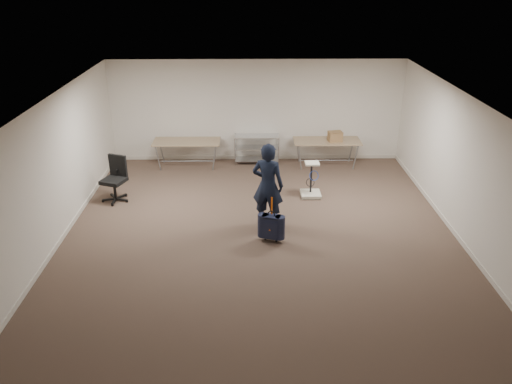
{
  "coord_description": "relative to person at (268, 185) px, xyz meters",
  "views": [
    {
      "loc": [
        -0.22,
        -8.87,
        5.06
      ],
      "look_at": [
        -0.08,
        0.3,
        0.87
      ],
      "focal_mm": 35.0,
      "sensor_mm": 36.0,
      "label": 1
    }
  ],
  "objects": [
    {
      "name": "cardboard_box",
      "position": [
        1.93,
        3.34,
        -0.05
      ],
      "size": [
        0.4,
        0.32,
        0.27
      ],
      "primitive_type": "cube",
      "rotation": [
        0.0,
        0.0,
        0.16
      ],
      "color": "#9A7C48",
      "rests_on": "folding_table_right"
    },
    {
      "name": "suitcase",
      "position": [
        0.05,
        -0.71,
        -0.58
      ],
      "size": [
        0.4,
        0.3,
        0.97
      ],
      "color": "black",
      "rests_on": "ground"
    },
    {
      "name": "folding_table_left",
      "position": [
        -2.07,
        3.41,
        -0.23
      ],
      "size": [
        1.8,
        0.75,
        0.73
      ],
      "color": "#997F5D",
      "rests_on": "ground"
    },
    {
      "name": "folding_table_right",
      "position": [
        1.73,
        3.41,
        -0.23
      ],
      "size": [
        1.8,
        0.75,
        0.73
      ],
      "color": "#997F5D",
      "rests_on": "ground"
    },
    {
      "name": "person",
      "position": [
        0.0,
        0.0,
        0.0
      ],
      "size": [
        0.77,
        0.62,
        1.82
      ],
      "primitive_type": "imported",
      "rotation": [
        0.0,
        0.0,
        2.82
      ],
      "color": "black",
      "rests_on": "ground"
    },
    {
      "name": "equipment_cart",
      "position": [
        1.09,
        1.41,
        -0.68
      ],
      "size": [
        0.47,
        0.47,
        0.86
      ],
      "color": "beige",
      "rests_on": "ground"
    },
    {
      "name": "office_chair",
      "position": [
        -3.51,
        1.29,
        -0.59
      ],
      "size": [
        0.64,
        0.65,
        1.06
      ],
      "color": "black",
      "rests_on": "ground"
    },
    {
      "name": "room_shell",
      "position": [
        -0.17,
        0.85,
        -0.86
      ],
      "size": [
        8.0,
        9.0,
        9.0
      ],
      "color": "silver",
      "rests_on": "ground"
    },
    {
      "name": "ground",
      "position": [
        -0.17,
        -0.54,
        -0.91
      ],
      "size": [
        9.0,
        9.0,
        0.0
      ],
      "primitive_type": "plane",
      "color": "#4C392E",
      "rests_on": "ground"
    },
    {
      "name": "wire_shelf",
      "position": [
        -0.17,
        3.66,
        -0.47
      ],
      "size": [
        1.22,
        0.47,
        0.8
      ],
      "color": "silver",
      "rests_on": "ground"
    }
  ]
}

